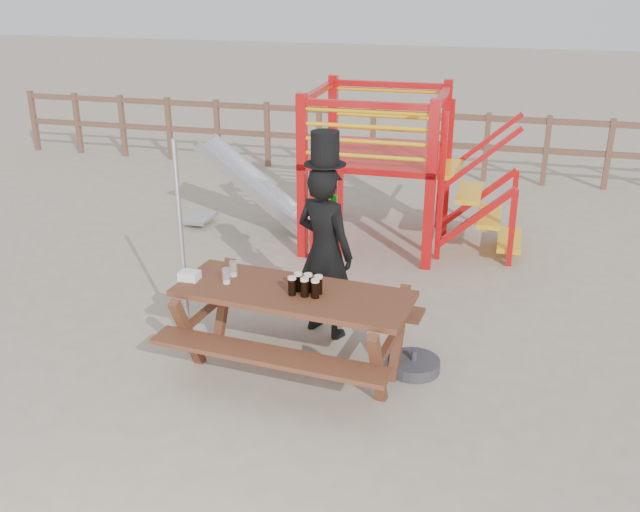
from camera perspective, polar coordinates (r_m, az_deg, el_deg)
The scene contains 10 objects.
ground at distance 6.75m, azimuth -3.09°, elevation -9.15°, with size 60.00×60.00×0.00m, color tan.
back_fence at distance 12.91m, azimuth 6.46°, elevation 9.61°, with size 15.09×0.09×1.20m.
playground_fort at distance 9.53m, azimuth 4.11°, elevation 7.30°, with size 4.71×1.84×2.10m.
picnic_table at distance 6.50m, azimuth -2.14°, elevation -5.23°, with size 2.25×1.66×0.82m.
man_with_hat at distance 7.02m, azimuth 0.39°, elevation 0.72°, with size 0.76×0.65×2.09m.
metal_pole at distance 6.74m, azimuth -10.97°, elevation 0.41°, with size 0.05×0.05×2.11m, color #B2B2B7.
parasol_base at distance 6.77m, azimuth 7.50°, elevation -8.63°, with size 0.49×0.49×0.21m.
paper_bag at distance 6.68m, azimuth -10.40°, elevation -1.56°, with size 0.18×0.14×0.08m, color white.
stout_pints at distance 6.26m, azimuth -1.12°, elevation -2.34°, with size 0.29×0.18×0.17m.
empty_glasses at distance 6.61m, azimuth -7.23°, elevation -1.34°, with size 0.07×0.25×0.15m.
Camera 1 is at (1.82, -5.48, 3.50)m, focal length 40.00 mm.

